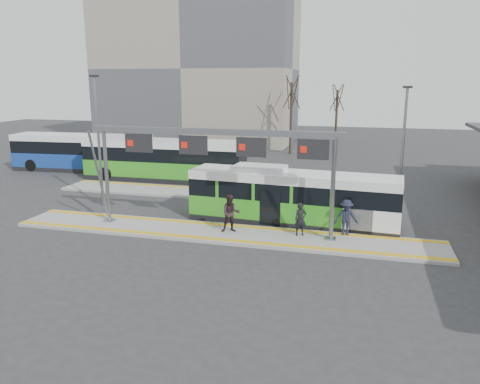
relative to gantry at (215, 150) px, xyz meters
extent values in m
plane|color=#2D2D30|center=(0.35, -0.25, -4.30)|extent=(120.00, 120.00, 0.00)
cube|color=gray|center=(0.35, -0.25, -4.22)|extent=(22.00, 3.00, 0.15)
cube|color=gray|center=(-3.65, 7.75, -4.22)|extent=(20.00, 3.00, 0.15)
cube|color=gold|center=(0.35, 0.90, -4.14)|extent=(22.00, 0.35, 0.02)
cube|color=gold|center=(0.35, -1.40, -4.14)|extent=(22.00, 0.35, 0.02)
cube|color=gold|center=(-3.65, 8.90, -4.14)|extent=(20.00, 0.35, 0.02)
cylinder|color=slate|center=(-6.15, 0.05, -1.62)|extent=(0.20, 0.20, 5.05)
cube|color=slate|center=(-6.15, 0.05, -4.12)|extent=(0.50, 0.50, 0.06)
cylinder|color=slate|center=(-6.15, -0.65, -1.62)|extent=(0.12, 1.46, 4.90)
cylinder|color=slate|center=(5.85, 0.05, -1.62)|extent=(0.20, 0.20, 5.05)
cube|color=slate|center=(5.85, 0.05, -4.12)|extent=(0.50, 0.50, 0.06)
cylinder|color=slate|center=(5.85, -0.65, -1.62)|extent=(0.12, 1.46, 4.90)
cube|color=slate|center=(-0.15, 0.05, 0.90)|extent=(13.00, 0.25, 0.30)
cube|color=black|center=(-4.15, 0.05, 0.20)|extent=(1.50, 0.12, 0.95)
cube|color=red|center=(-4.60, -0.02, 0.20)|extent=(0.32, 0.02, 0.32)
cube|color=black|center=(-1.15, 0.05, 0.20)|extent=(1.50, 0.12, 0.95)
cube|color=red|center=(-1.60, -0.02, 0.20)|extent=(0.32, 0.02, 0.32)
cube|color=black|center=(1.85, 0.05, 0.20)|extent=(1.50, 0.12, 0.95)
cube|color=red|center=(1.40, -0.02, 0.20)|extent=(0.32, 0.02, 0.32)
cube|color=black|center=(4.85, 0.05, 0.20)|extent=(1.50, 0.12, 0.95)
cube|color=red|center=(4.40, -0.02, 0.20)|extent=(0.32, 0.02, 0.32)
cube|color=gray|center=(-13.65, 35.75, 4.70)|extent=(24.00, 12.00, 18.00)
cube|color=black|center=(3.55, 2.66, -4.13)|extent=(11.45, 3.18, 0.33)
cube|color=green|center=(3.55, 2.66, -3.43)|extent=(11.45, 3.18, 1.08)
cube|color=black|center=(3.55, 2.66, -2.42)|extent=(11.44, 3.11, 0.94)
cube|color=white|center=(3.55, 2.66, -1.71)|extent=(11.45, 3.18, 0.47)
cube|color=orange|center=(9.18, 2.27, -1.80)|extent=(0.17, 1.68, 0.26)
cube|color=white|center=(1.67, 2.79, -1.33)|extent=(2.94, 1.87, 0.28)
cylinder|color=black|center=(-0.47, 1.88, -3.83)|extent=(0.96, 0.35, 0.94)
cylinder|color=black|center=(-0.32, 3.98, -3.83)|extent=(0.96, 0.35, 0.94)
cylinder|color=black|center=(6.86, 1.37, -3.83)|extent=(0.96, 0.35, 0.94)
cylinder|color=black|center=(7.01, 3.47, -3.83)|extent=(0.96, 0.35, 0.94)
cube|color=black|center=(-7.88, 11.46, -4.11)|extent=(12.75, 2.83, 0.37)
cube|color=green|center=(-7.88, 11.46, -3.32)|extent=(12.75, 2.83, 1.22)
cube|color=black|center=(-7.88, 11.46, -2.18)|extent=(12.75, 2.75, 1.06)
cube|color=white|center=(-7.88, 11.46, -1.38)|extent=(12.75, 2.83, 0.53)
cylinder|color=black|center=(-12.32, 10.22, -3.77)|extent=(1.06, 0.33, 1.06)
cylinder|color=black|center=(-12.34, 12.62, -3.77)|extent=(1.06, 0.33, 1.06)
cylinder|color=black|center=(-4.05, 10.30, -3.77)|extent=(1.06, 0.33, 1.06)
cylinder|color=black|center=(-4.08, 12.70, -3.77)|extent=(1.06, 0.33, 1.06)
cube|color=black|center=(-16.43, 13.39, -4.12)|extent=(12.16, 3.46, 0.37)
cube|color=navy|center=(-16.43, 13.39, -3.33)|extent=(12.16, 3.46, 1.20)
cube|color=black|center=(-16.43, 13.39, -2.21)|extent=(12.15, 3.38, 1.04)
cube|color=white|center=(-16.43, 13.39, -1.43)|extent=(12.16, 3.46, 0.52)
cylinder|color=black|center=(-20.54, 11.93, -3.78)|extent=(1.06, 0.38, 1.04)
cylinder|color=black|center=(-20.70, 14.28, -3.78)|extent=(1.06, 0.38, 1.04)
cylinder|color=black|center=(-12.76, 12.45, -3.78)|extent=(1.06, 0.38, 1.04)
cylinder|color=black|center=(-12.91, 14.81, -3.78)|extent=(1.06, 0.38, 1.04)
imported|color=black|center=(4.33, 0.26, -3.33)|extent=(0.71, 0.62, 1.64)
imported|color=#2D1E22|center=(0.84, -0.10, -3.18)|extent=(1.15, 1.03, 1.94)
imported|color=#1A1E2F|center=(6.51, 0.85, -3.24)|extent=(1.28, 0.89, 1.81)
cylinder|color=#382B21|center=(-0.42, 27.43, -0.56)|extent=(0.28, 0.28, 7.48)
cylinder|color=#382B21|center=(3.88, 34.21, -1.00)|extent=(0.28, 0.28, 6.61)
cylinder|color=#382B21|center=(-18.49, 32.09, -0.38)|extent=(0.28, 0.28, 7.85)
cylinder|color=slate|center=(-8.46, 3.25, -0.34)|extent=(0.16, 0.16, 7.92)
cube|color=black|center=(-8.46, 3.25, 3.62)|extent=(0.50, 0.25, 0.12)
cylinder|color=slate|center=(9.27, 5.69, -0.64)|extent=(0.16, 0.16, 7.32)
cube|color=black|center=(9.27, 5.69, 3.02)|extent=(0.50, 0.25, 0.12)
camera|label=1|loc=(7.11, -21.94, 3.37)|focal=35.00mm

